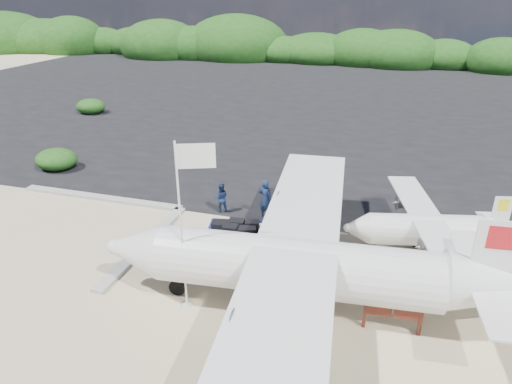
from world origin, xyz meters
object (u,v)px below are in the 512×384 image
signboard (390,331)px  crew_c (263,244)px  flagpole (187,305)px  crew_b (221,198)px  baggage_cart (238,250)px  crew_a (266,199)px  aircraft_large (455,120)px  aircraft_small (201,93)px

signboard → crew_c: (-4.95, 2.57, 0.87)m
flagpole → crew_c: 3.81m
flagpole → crew_b: size_ratio=3.96×
baggage_cart → crew_a: crew_a is taller
crew_a → aircraft_large: 23.59m
crew_a → crew_b: crew_a is taller
crew_b → aircraft_large: 24.60m
flagpole → aircraft_large: bearing=68.4°
flagpole → signboard: bearing=5.6°
baggage_cart → crew_a: (0.32, 3.09, 0.98)m
aircraft_large → aircraft_small: (-24.16, 3.79, 0.00)m
signboard → crew_b: size_ratio=1.29×
signboard → aircraft_small: aircraft_small is taller
signboard → crew_b: crew_b is taller
signboard → aircraft_small: bearing=118.7°
baggage_cart → crew_b: (-1.92, 3.13, 0.75)m
aircraft_large → aircraft_small: 24.46m
flagpole → crew_b: (-1.37, 7.05, 0.75)m
signboard → crew_c: 5.64m
crew_a → aircraft_large: size_ratio=0.12×
crew_a → flagpole: bearing=101.8°
crew_c → flagpole: bearing=55.1°
baggage_cart → crew_b: crew_b is taller
baggage_cart → signboard: 7.02m
baggage_cart → signboard: signboard is taller
flagpole → crew_b: 7.22m
baggage_cart → crew_a: 3.26m
flagpole → aircraft_small: (-13.01, 31.99, 0.00)m
aircraft_large → baggage_cart: bearing=61.3°
baggage_cart → crew_c: size_ratio=1.50×
baggage_cart → aircraft_small: (-13.56, 28.08, 0.00)m
baggage_cart → flagpole: bearing=-108.7°
crew_a → aircraft_small: crew_a is taller
crew_a → aircraft_large: (10.28, 21.21, -0.98)m
crew_b → aircraft_large: (12.52, 21.16, -0.75)m
signboard → crew_a: bearing=129.4°
signboard → aircraft_large: 27.89m
baggage_cart → crew_b: 3.75m
flagpole → signboard: (6.77, 0.66, 0.00)m
crew_a → crew_c: size_ratio=1.13×
crew_a → signboard: bearing=151.8°
flagpole → signboard: 6.80m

